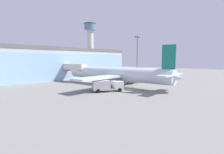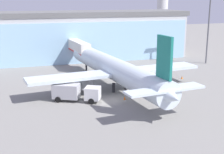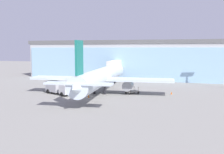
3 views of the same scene
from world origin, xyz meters
The scene contains 9 objects.
ground centered at (0.00, 0.00, 0.00)m, with size 240.00×240.00×0.00m, color gray.
terminal_building centered at (0.00, 35.37, 6.08)m, with size 63.22×16.22×12.16m.
jet_bridge centered at (0.25, 25.46, 4.76)m, with size 3.04×14.53×6.14m.
apron_light_mast centered at (30.79, 18.65, 10.66)m, with size 3.20×0.40×17.87m.
airplane centered at (2.43, 5.59, 3.44)m, with size 31.04×38.46×10.94m.
catering_truck centered at (-5.73, 1.03, 1.47)m, with size 7.46×5.44×2.65m.
baggage_cart centered at (9.13, 5.82, 0.50)m, with size 3.06×3.16×1.50m.
safety_cone_nose centered at (1.80, -0.84, 0.28)m, with size 0.36×0.36×0.55m, color orange.
safety_cone_wingtip centered at (17.25, 7.47, 0.28)m, with size 0.36×0.36×0.55m, color orange.
Camera 2 is at (-15.45, -44.16, 15.53)m, focal length 50.00 mm.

